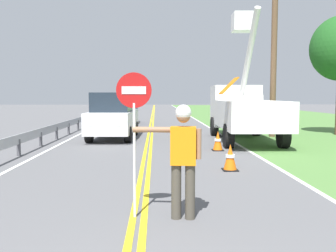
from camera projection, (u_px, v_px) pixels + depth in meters
name	position (u px, v px, depth m)	size (l,w,h in m)	color
centerline_yellow_left	(149.00, 129.00, 21.64)	(0.11, 110.00, 0.01)	yellow
centerline_yellow_right	(152.00, 129.00, 21.64)	(0.11, 110.00, 0.01)	yellow
edge_line_right	(211.00, 129.00, 21.76)	(0.12, 110.00, 0.01)	silver
edge_line_left	(90.00, 129.00, 21.52)	(0.12, 110.00, 0.01)	silver
flagger_worker	(183.00, 154.00, 5.76)	(1.08, 0.28, 1.83)	#474238
stop_sign_paddle	(134.00, 112.00, 5.76)	(0.56, 0.04, 2.33)	silver
utility_bucket_truck	(243.00, 108.00, 16.15)	(2.88, 6.88, 5.61)	white
oncoming_suv_nearest	(114.00, 116.00, 16.70)	(2.07, 4.67, 2.10)	silver
oncoming_sedan_second	(123.00, 112.00, 25.49)	(1.97, 4.13, 1.70)	navy
utility_pole_near	(274.00, 48.00, 17.19)	(1.80, 0.28, 8.08)	brown
traffic_cone_lead	(230.00, 158.00, 9.60)	(0.40, 0.40, 0.70)	orange
traffic_cone_mid	(218.00, 141.00, 13.08)	(0.40, 0.40, 0.70)	orange
guardrail_left_shoulder	(63.00, 126.00, 17.59)	(0.10, 32.00, 0.71)	#9EA0A3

